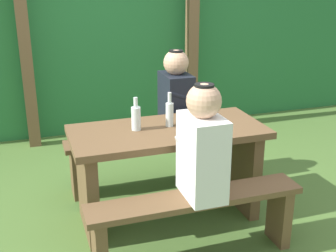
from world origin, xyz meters
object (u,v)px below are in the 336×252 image
object	(u,v)px
bench_far	(148,150)
bottle_left	(170,113)
bottle_right	(136,117)
cell_phone	(199,125)
bench_near	(196,214)
person_white_shirt	(202,146)
drinking_glass	(181,119)
picnic_table	(168,158)
person_black_coat	(176,96)

from	to	relation	value
bench_far	bottle_left	xyz separation A→B (m)	(0.03, -0.51, 0.49)
bottle_right	cell_phone	distance (m)	0.47
cell_phone	bench_near	bearing A→B (deg)	-145.37
person_white_shirt	cell_phone	size ratio (longest dim) A/B	5.14
bench_near	bottle_right	world-z (taller)	bottle_right
bench_near	drinking_glass	xyz separation A→B (m)	(0.11, 0.59, 0.44)
bench_far	bench_near	bearing A→B (deg)	-90.00
picnic_table	drinking_glass	bearing A→B (deg)	19.16
bench_far	drinking_glass	size ratio (longest dim) A/B	14.98
bench_far	drinking_glass	distance (m)	0.69
person_black_coat	cell_phone	size ratio (longest dim) A/B	5.14
picnic_table	drinking_glass	distance (m)	0.30
person_white_shirt	drinking_glass	bearing A→B (deg)	82.53
person_white_shirt	bench_far	bearing A→B (deg)	91.78
picnic_table	person_white_shirt	xyz separation A→B (m)	(0.03, -0.55, 0.30)
picnic_table	bottle_right	xyz separation A→B (m)	(-0.22, 0.05, 0.32)
person_white_shirt	bottle_left	size ratio (longest dim) A/B	2.85
bench_near	drinking_glass	bearing A→B (deg)	79.34
bench_far	bottle_left	world-z (taller)	bottle_left
bench_far	drinking_glass	bearing A→B (deg)	-77.77
cell_phone	bottle_right	bearing A→B (deg)	140.51
picnic_table	person_black_coat	size ratio (longest dim) A/B	1.95
bench_far	person_white_shirt	distance (m)	1.20
bottle_right	drinking_glass	bearing A→B (deg)	-1.27
picnic_table	bottle_left	size ratio (longest dim) A/B	5.54
bench_near	bottle_right	distance (m)	0.80
drinking_glass	person_white_shirt	bearing A→B (deg)	-97.47
drinking_glass	bottle_left	xyz separation A→B (m)	(-0.08, 0.01, 0.05)
bench_near	bottle_left	size ratio (longest dim) A/B	5.54
picnic_table	bottle_right	size ratio (longest dim) A/B	5.86
cell_phone	person_black_coat	bearing A→B (deg)	56.17
picnic_table	bottle_left	distance (m)	0.33
drinking_glass	cell_phone	distance (m)	0.14
person_white_shirt	picnic_table	bearing A→B (deg)	93.56
person_white_shirt	bottle_left	bearing A→B (deg)	90.68
bench_near	bench_far	distance (m)	1.11
bottle_left	bench_near	bearing A→B (deg)	-92.59
picnic_table	drinking_glass	size ratio (longest dim) A/B	14.98
picnic_table	person_black_coat	xyz separation A→B (m)	(0.26, 0.55, 0.30)
person_black_coat	bottle_right	bearing A→B (deg)	-133.36
bench_near	person_black_coat	bearing A→B (deg)	77.04
person_white_shirt	person_black_coat	distance (m)	1.13
bench_near	person_black_coat	xyz separation A→B (m)	(0.26, 1.11, 0.46)
picnic_table	bench_far	size ratio (longest dim) A/B	1.00
bench_far	person_white_shirt	xyz separation A→B (m)	(0.03, -1.11, 0.46)
person_black_coat	drinking_glass	size ratio (longest dim) A/B	7.70
person_black_coat	person_white_shirt	bearing A→B (deg)	-101.30
bench_near	drinking_glass	size ratio (longest dim) A/B	14.98
bench_far	cell_phone	xyz separation A→B (m)	(0.24, -0.57, 0.40)
person_white_shirt	bottle_right	bearing A→B (deg)	113.26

